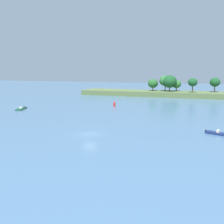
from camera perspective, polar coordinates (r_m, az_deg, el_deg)
The scene contains 5 objects.
ground_plane at distance 53.41m, azimuth -4.75°, elevation -4.67°, with size 400.00×400.00×0.00m, color #476B8E.
treeline_island at distance 130.53m, azimuth 9.45°, elevation 4.42°, with size 67.48×14.76×9.79m.
small_motorboat at distance 90.41m, azimuth -18.48°, elevation 0.67°, with size 3.49×6.26×0.88m.
fishing_skiff at distance 56.83m, azimuth 21.05°, elevation -4.15°, with size 4.32×2.88×0.94m.
channel_buoy_red at distance 92.34m, azimuth 0.51°, elevation 1.67°, with size 0.70×0.70×1.90m.
Camera 1 is at (21.58, -47.20, 12.60)m, focal length 43.60 mm.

